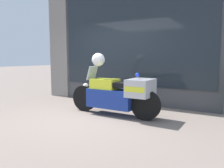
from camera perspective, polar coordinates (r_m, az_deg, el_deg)
name	(u,v)px	position (r m, az deg, el deg)	size (l,w,h in m)	color
ground_plane	(84,116)	(5.18, -7.29, -8.35)	(60.00, 60.00, 0.00)	gray
shop_building	(113,35)	(6.90, 0.26, 12.60)	(5.61, 0.55, 4.08)	#424247
window_display	(133,87)	(6.65, 5.42, -0.76)	(4.39, 0.30, 2.02)	slate
paramedic_motorcycle	(118,94)	(5.08, 1.57, -2.61)	(2.33, 0.67, 1.15)	black
white_helmet	(98,60)	(5.30, -3.60, 6.37)	(0.32, 0.32, 0.32)	white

